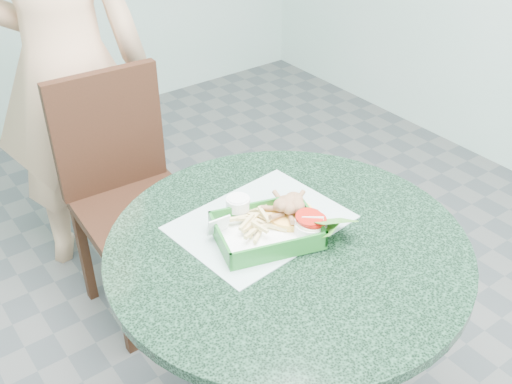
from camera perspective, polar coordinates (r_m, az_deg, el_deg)
cafe_table at (r=1.65m, az=2.86°, el=-9.92°), size 0.93×0.93×0.75m
dining_chair at (r=2.23m, az=-12.26°, el=0.86°), size 0.41×0.41×0.93m
diner_person at (r=2.33m, az=-18.37°, el=14.37°), size 0.87×0.74×2.01m
placemat at (r=1.59m, az=0.44°, el=-3.49°), size 0.46×0.36×0.00m
food_basket at (r=1.53m, az=1.01°, el=-4.58°), size 0.25×0.19×0.05m
crab_sandwich at (r=1.58m, az=2.35°, el=-1.73°), size 0.13×0.13×0.07m
fries_pile at (r=1.54m, az=-0.54°, el=-3.47°), size 0.13×0.13×0.04m
sauce_ramekin at (r=1.56m, az=-2.54°, el=-2.19°), size 0.06×0.06×0.04m
garnish_cup at (r=1.55m, az=5.26°, el=-2.91°), size 0.13×0.12×0.05m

